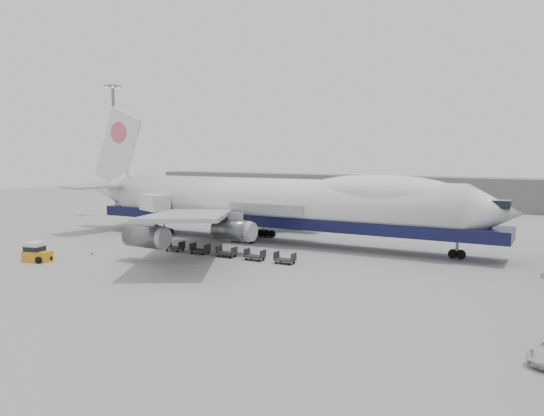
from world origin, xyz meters
The scene contains 14 objects.
ground centered at (0.00, 0.00, 0.00)m, with size 260.00×260.00×0.00m, color gray.
apron_line centered at (0.00, -6.00, 0.01)m, with size 60.00×0.15×0.01m, color gold.
hangar centered at (-10.00, 70.00, 3.50)m, with size 110.00×8.00×7.00m, color slate.
floodlight_mast centered at (-42.00, 24.00, 14.27)m, with size 2.40×2.40×25.43m.
airliner centered at (0.64, 12.00, 5.62)m, with size 67.00×55.30×19.98m.
catering_truck centered at (-18.22, 8.52, 3.46)m, with size 6.13×5.28×6.22m.
baggage_tug centered at (-16.99, -13.10, 1.00)m, with size 3.34×2.25×2.24m.
ground_worker centered at (-18.86, -13.28, 0.82)m, with size 0.60×0.39×1.64m, color black.
traffic_cone centered at (-14.62, -7.13, 0.24)m, with size 0.34×0.34×0.50m.
dolly_0 centered at (-7.18, -0.36, 0.53)m, with size 2.30×1.35×1.30m.
dolly_1 centered at (-3.23, -0.36, 0.53)m, with size 2.30×1.35×1.30m.
dolly_2 centered at (0.71, -0.36, 0.53)m, with size 2.30×1.35×1.30m.
dolly_3 centered at (4.66, -0.36, 0.53)m, with size 2.30×1.35×1.30m.
dolly_4 centered at (8.60, -0.36, 0.53)m, with size 2.30×1.35×1.30m.
Camera 1 is at (35.83, -52.31, 12.48)m, focal length 35.00 mm.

